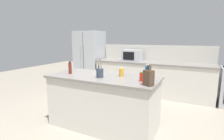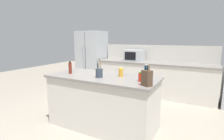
% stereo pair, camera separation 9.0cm
% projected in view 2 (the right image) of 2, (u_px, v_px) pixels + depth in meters
% --- Properties ---
extents(ground_plane, '(14.00, 14.00, 0.00)m').
position_uv_depth(ground_plane, '(103.00, 126.00, 3.23)').
color(ground_plane, gray).
extents(back_counter_run, '(3.26, 0.66, 0.94)m').
position_uv_depth(back_counter_run, '(153.00, 79.00, 4.91)').
color(back_counter_run, beige).
rests_on(back_counter_run, ground_plane).
extents(wall_backsplash, '(3.22, 0.03, 0.46)m').
position_uv_depth(wall_backsplash, '(156.00, 53.00, 5.06)').
color(wall_backsplash, beige).
rests_on(wall_backsplash, back_counter_run).
extents(kitchen_island, '(1.94, 0.88, 0.94)m').
position_uv_depth(kitchen_island, '(103.00, 101.00, 3.14)').
color(kitchen_island, beige).
rests_on(kitchen_island, ground_plane).
extents(refrigerator, '(0.85, 0.75, 1.83)m').
position_uv_depth(refrigerator, '(92.00, 59.00, 5.85)').
color(refrigerator, '#ADB2B7').
rests_on(refrigerator, ground_plane).
extents(microwave, '(0.53, 0.39, 0.32)m').
position_uv_depth(microwave, '(134.00, 55.00, 5.06)').
color(microwave, '#ADB2B7').
rests_on(microwave, back_counter_run).
extents(knife_block, '(0.16, 0.15, 0.29)m').
position_uv_depth(knife_block, '(147.00, 78.00, 2.40)').
color(knife_block, '#4C3828').
rests_on(knife_block, kitchen_island).
extents(utensil_crock, '(0.12, 0.12, 0.32)m').
position_uv_depth(utensil_crock, '(99.00, 73.00, 2.93)').
color(utensil_crock, '#333D4C').
rests_on(utensil_crock, kitchen_island).
extents(honey_jar, '(0.08, 0.08, 0.15)m').
position_uv_depth(honey_jar, '(121.00, 72.00, 3.01)').
color(honey_jar, gold).
rests_on(honey_jar, kitchen_island).
extents(dish_soap_bottle, '(0.07, 0.07, 0.25)m').
position_uv_depth(dish_soap_bottle, '(146.00, 73.00, 2.75)').
color(dish_soap_bottle, '#3384BC').
rests_on(dish_soap_bottle, kitchen_island).
extents(hot_sauce_bottle, '(0.05, 0.05, 0.15)m').
position_uv_depth(hot_sauce_bottle, '(140.00, 77.00, 2.65)').
color(hot_sauce_bottle, red).
rests_on(hot_sauce_bottle, kitchen_island).
extents(vinegar_bottle, '(0.06, 0.06, 0.23)m').
position_uv_depth(vinegar_bottle, '(70.00, 68.00, 3.26)').
color(vinegar_bottle, maroon).
rests_on(vinegar_bottle, kitchen_island).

